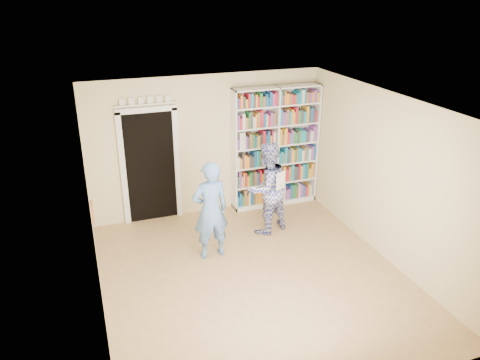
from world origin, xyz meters
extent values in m
plane|color=#9E7A4C|center=(0.00, 0.00, 0.00)|extent=(5.00, 5.00, 0.00)
plane|color=white|center=(0.00, 0.00, 2.70)|extent=(5.00, 5.00, 0.00)
plane|color=beige|center=(0.00, 2.50, 1.35)|extent=(4.50, 0.00, 4.50)
plane|color=beige|center=(-2.25, 0.00, 1.35)|extent=(0.00, 5.00, 5.00)
plane|color=beige|center=(2.25, 0.00, 1.35)|extent=(0.00, 5.00, 5.00)
cube|color=white|center=(1.35, 2.34, 1.21)|extent=(1.76, 0.33, 2.42)
cube|color=white|center=(1.35, 2.34, 1.21)|extent=(0.03, 0.33, 2.42)
cube|color=black|center=(-1.10, 2.48, 1.05)|extent=(0.90, 0.03, 2.10)
cube|color=white|center=(-1.60, 2.47, 1.05)|extent=(0.10, 0.06, 2.20)
cube|color=white|center=(-0.60, 2.47, 1.05)|extent=(0.10, 0.06, 2.20)
cube|color=white|center=(-1.10, 2.47, 2.15)|extent=(1.10, 0.06, 0.10)
cube|color=white|center=(-1.10, 2.46, 2.25)|extent=(1.10, 0.08, 0.02)
cube|color=brown|center=(-2.23, 0.20, 1.40)|extent=(0.03, 0.25, 0.25)
imported|color=#5883C4|center=(-0.43, 0.82, 0.83)|extent=(0.64, 0.45, 1.67)
imported|color=#343A9F|center=(0.75, 1.32, 0.85)|extent=(0.98, 0.87, 1.69)
cube|color=white|center=(0.89, 1.05, 1.07)|extent=(0.21, 0.11, 0.32)
camera|label=1|loc=(-2.24, -5.68, 4.19)|focal=35.00mm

